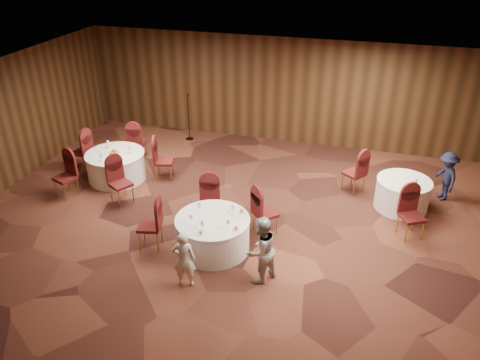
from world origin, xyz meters
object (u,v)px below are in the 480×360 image
(mic_stand, at_px, (189,127))
(man_c, at_px, (446,176))
(table_main, at_px, (213,234))
(table_right, at_px, (402,194))
(woman_b, at_px, (261,250))
(woman_a, at_px, (184,259))
(table_left, at_px, (116,166))

(mic_stand, bearing_deg, man_c, -12.99)
(table_main, height_order, man_c, man_c)
(table_main, distance_m, man_c, 5.96)
(table_right, height_order, woman_b, woman_b)
(table_main, distance_m, woman_a, 1.23)
(table_left, bearing_deg, table_main, -32.67)
(table_right, xyz_separation_m, woman_b, (-2.63, -3.46, 0.32))
(woman_a, xyz_separation_m, woman_b, (1.33, 0.53, 0.10))
(mic_stand, xyz_separation_m, woman_b, (3.75, -5.88, 0.28))
(table_left, height_order, mic_stand, mic_stand)
(table_main, xyz_separation_m, table_right, (3.82, 2.78, 0.00))
(table_left, xyz_separation_m, woman_b, (4.66, -2.90, 0.32))
(mic_stand, relative_size, woman_a, 1.24)
(table_left, distance_m, table_right, 7.31)
(woman_a, relative_size, man_c, 0.95)
(woman_a, bearing_deg, man_c, -149.10)
(mic_stand, bearing_deg, table_left, -106.97)
(table_right, bearing_deg, woman_b, -127.28)
(table_right, distance_m, man_c, 1.26)
(mic_stand, xyz_separation_m, man_c, (7.38, -1.70, 0.21))
(table_left, xyz_separation_m, man_c, (8.29, 1.28, 0.25))
(table_right, relative_size, woman_b, 0.91)
(table_right, relative_size, man_c, 1.01)
(woman_b, distance_m, man_c, 5.54)
(woman_a, height_order, woman_b, woman_b)
(table_right, relative_size, mic_stand, 0.86)
(woman_b, xyz_separation_m, man_c, (3.63, 4.18, -0.07))
(table_left, bearing_deg, man_c, 8.77)
(woman_a, relative_size, woman_b, 0.85)
(table_right, bearing_deg, mic_stand, 159.20)
(woman_b, bearing_deg, table_main, -85.95)
(table_right, xyz_separation_m, woman_a, (-3.96, -3.99, 0.22))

